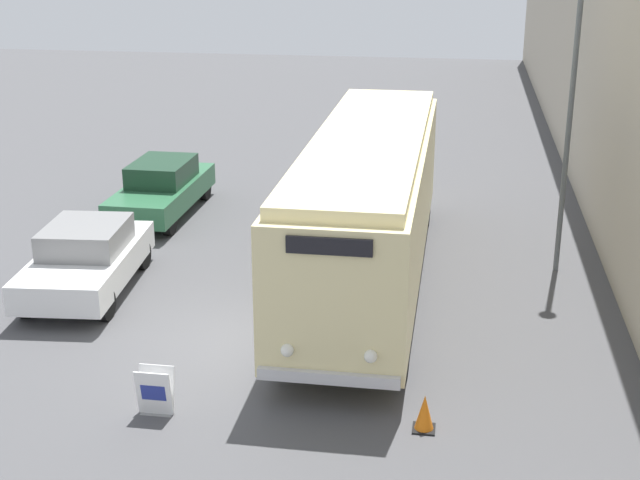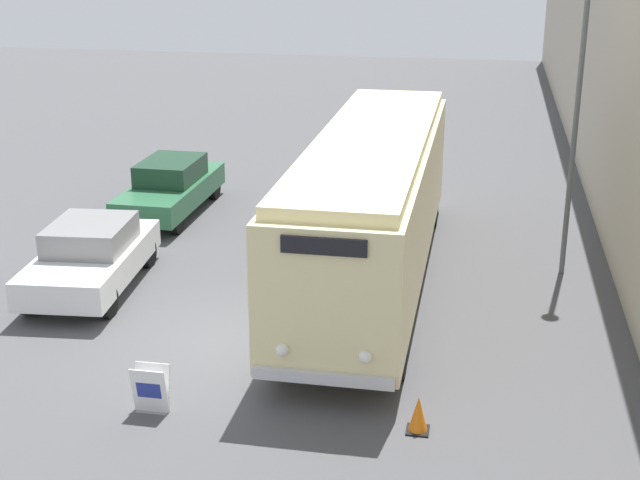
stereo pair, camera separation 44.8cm
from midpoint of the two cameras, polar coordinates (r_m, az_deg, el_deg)
The scene contains 8 objects.
ground_plane at distance 17.16m, azimuth -4.50°, elevation -6.53°, with size 80.00×80.00×0.00m, color #4C4C4F.
building_wall_right at distance 25.36m, azimuth 18.62°, elevation 10.30°, with size 0.30×60.00×7.83m.
vintage_bus at distance 19.32m, azimuth 3.99°, elevation 2.51°, with size 2.46×11.53×3.35m.
sign_board at distance 14.86m, azimuth -9.92°, elevation -9.43°, with size 0.59×0.31×0.82m.
streetlamp at distance 20.13m, azimuth 16.90°, elevation 9.59°, with size 0.36×0.36×6.75m.
parked_car_near at distance 19.87m, azimuth -13.83°, elevation -1.00°, with size 2.26×4.43×1.49m.
parked_car_mid at distance 24.77m, azimuth -9.03°, elevation 3.37°, with size 1.74×4.61×1.50m.
traffic_cone at distance 14.27m, azimuth 7.22°, elevation -11.02°, with size 0.36×0.36×0.61m.
Camera 2 is at (4.40, -14.83, 7.48)m, focal length 50.00 mm.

